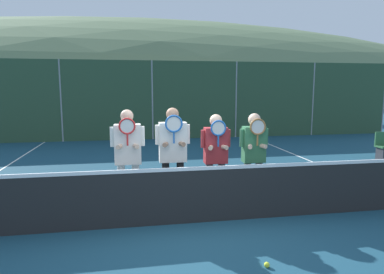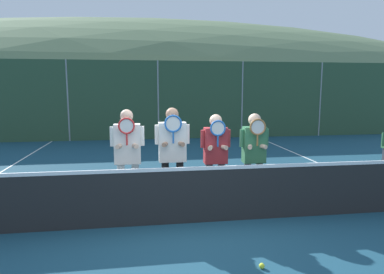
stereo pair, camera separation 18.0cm
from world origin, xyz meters
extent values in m
plane|color=navy|center=(0.00, 0.00, 0.00)|extent=(120.00, 120.00, 0.00)
ellipsoid|color=#5B7551|center=(0.00, 60.39, 0.00)|extent=(133.79, 74.33, 26.02)
cube|color=beige|center=(1.32, 18.54, 1.69)|extent=(17.47, 5.00, 3.39)
cube|color=brown|center=(1.32, 18.54, 3.57)|extent=(17.97, 5.50, 0.36)
cylinder|color=gray|center=(-3.63, 9.20, 1.64)|extent=(0.06, 0.06, 3.27)
cylinder|color=gray|center=(0.00, 9.20, 1.64)|extent=(0.06, 0.06, 3.27)
cylinder|color=gray|center=(3.63, 9.20, 1.64)|extent=(0.06, 0.06, 3.27)
cylinder|color=gray|center=(7.26, 9.20, 1.64)|extent=(0.06, 0.06, 3.27)
cube|color=#2D4C33|center=(0.00, 9.20, 1.64)|extent=(21.78, 0.02, 3.27)
cube|color=black|center=(0.00, 0.00, 0.44)|extent=(11.44, 0.02, 0.87)
cube|color=white|center=(0.00, 0.00, 0.90)|extent=(11.44, 0.03, 0.06)
cube|color=white|center=(4.33, 3.00, 0.00)|extent=(0.05, 16.00, 0.01)
cylinder|color=white|center=(-1.08, 0.70, 0.43)|extent=(0.13, 0.13, 0.86)
cylinder|color=white|center=(-0.83, 0.70, 0.43)|extent=(0.13, 0.13, 0.86)
cube|color=white|center=(-0.96, 0.70, 1.20)|extent=(0.45, 0.22, 0.68)
sphere|color=#DBB293|center=(-0.96, 0.70, 1.69)|extent=(0.22, 0.22, 0.22)
cylinder|color=white|center=(-1.20, 0.70, 1.34)|extent=(0.08, 0.08, 0.34)
cylinder|color=white|center=(-0.71, 0.70, 1.34)|extent=(0.08, 0.08, 0.34)
cylinder|color=#DBB293|center=(-1.07, 0.61, 1.19)|extent=(0.16, 0.27, 0.08)
cylinder|color=#DBB293|center=(-0.84, 0.61, 1.19)|extent=(0.16, 0.27, 0.08)
cylinder|color=red|center=(-0.96, 0.52, 1.31)|extent=(0.03, 0.03, 0.20)
torus|color=red|center=(-0.96, 0.52, 1.53)|extent=(0.28, 0.03, 0.28)
cylinder|color=silver|center=(-0.96, 0.52, 1.53)|extent=(0.23, 0.00, 0.23)
cylinder|color=black|center=(-0.31, 0.69, 0.44)|extent=(0.13, 0.13, 0.87)
cylinder|color=black|center=(-0.05, 0.69, 0.44)|extent=(0.13, 0.13, 0.87)
cube|color=white|center=(-0.18, 0.69, 1.22)|extent=(0.47, 0.22, 0.69)
sphere|color=#997056|center=(-0.18, 0.69, 1.71)|extent=(0.22, 0.22, 0.22)
cylinder|color=white|center=(-0.44, 0.69, 1.36)|extent=(0.08, 0.08, 0.34)
cylinder|color=white|center=(0.08, 0.69, 1.36)|extent=(0.08, 0.08, 0.34)
cylinder|color=#997056|center=(-0.30, 0.60, 1.21)|extent=(0.16, 0.27, 0.08)
cylinder|color=#997056|center=(-0.06, 0.60, 1.21)|extent=(0.16, 0.27, 0.08)
cylinder|color=#1E5BAD|center=(-0.18, 0.51, 1.33)|extent=(0.03, 0.03, 0.20)
torus|color=#1E5BAD|center=(-0.18, 0.51, 1.56)|extent=(0.30, 0.03, 0.30)
cylinder|color=silver|center=(-0.18, 0.51, 1.56)|extent=(0.25, 0.00, 0.25)
cylinder|color=#56565B|center=(0.49, 0.71, 0.41)|extent=(0.13, 0.13, 0.81)
cylinder|color=#56565B|center=(0.71, 0.71, 0.41)|extent=(0.13, 0.13, 0.81)
cube|color=maroon|center=(0.60, 0.71, 1.14)|extent=(0.41, 0.22, 0.64)
sphere|color=#DBB293|center=(0.60, 0.71, 1.58)|extent=(0.22, 0.22, 0.22)
cylinder|color=maroon|center=(0.37, 0.71, 1.26)|extent=(0.08, 0.08, 0.31)
cylinder|color=maroon|center=(0.83, 0.71, 1.26)|extent=(0.08, 0.08, 0.31)
cylinder|color=#DBB293|center=(0.50, 0.62, 1.12)|extent=(0.16, 0.27, 0.08)
cylinder|color=#DBB293|center=(0.70, 0.62, 1.12)|extent=(0.16, 0.27, 0.08)
cylinder|color=#1E5BAD|center=(0.60, 0.53, 1.24)|extent=(0.03, 0.03, 0.20)
torus|color=#1E5BAD|center=(0.60, 0.53, 1.47)|extent=(0.28, 0.03, 0.28)
cylinder|color=silver|center=(0.60, 0.53, 1.47)|extent=(0.23, 0.00, 0.23)
cylinder|color=#56565B|center=(1.18, 0.64, 0.41)|extent=(0.13, 0.13, 0.82)
cylinder|color=#56565B|center=(1.40, 0.64, 0.41)|extent=(0.13, 0.13, 0.82)
cube|color=#337047|center=(1.29, 0.64, 1.14)|extent=(0.40, 0.22, 0.65)
sphere|color=#DBB293|center=(1.29, 0.64, 1.60)|extent=(0.23, 0.23, 0.23)
cylinder|color=#337047|center=(1.07, 0.64, 1.27)|extent=(0.08, 0.08, 0.32)
cylinder|color=#337047|center=(1.52, 0.64, 1.27)|extent=(0.08, 0.08, 0.32)
cylinder|color=#DBB293|center=(1.19, 0.55, 1.13)|extent=(0.16, 0.27, 0.08)
cylinder|color=#DBB293|center=(1.39, 0.55, 1.13)|extent=(0.16, 0.27, 0.08)
cylinder|color=#936033|center=(1.29, 0.46, 1.25)|extent=(0.03, 0.03, 0.20)
torus|color=#936033|center=(1.29, 0.46, 1.48)|extent=(0.30, 0.03, 0.30)
cylinder|color=silver|center=(1.29, 0.46, 1.48)|extent=(0.24, 0.00, 0.24)
cube|color=#285638|center=(-7.01, 12.53, 0.71)|extent=(4.40, 1.87, 0.83)
cube|color=#2D3842|center=(-7.01, 12.53, 1.46)|extent=(2.42, 1.72, 0.68)
cylinder|color=black|center=(-5.58, 11.57, 0.30)|extent=(0.60, 0.16, 0.60)
cylinder|color=black|center=(-5.58, 13.49, 0.30)|extent=(0.60, 0.16, 0.60)
cube|color=maroon|center=(-1.86, 12.55, 0.72)|extent=(4.72, 1.87, 0.84)
cube|color=#2D3842|center=(-1.86, 12.55, 1.48)|extent=(2.60, 1.72, 0.68)
cylinder|color=black|center=(-0.32, 11.60, 0.30)|extent=(0.60, 0.16, 0.60)
cylinder|color=black|center=(-0.32, 13.51, 0.30)|extent=(0.60, 0.16, 0.60)
cylinder|color=black|center=(-3.39, 11.60, 0.30)|extent=(0.60, 0.16, 0.60)
cylinder|color=black|center=(-3.39, 13.51, 0.30)|extent=(0.60, 0.16, 0.60)
cube|color=navy|center=(3.43, 12.27, 0.70)|extent=(4.68, 1.78, 0.81)
cube|color=#2D3842|center=(3.43, 12.27, 1.43)|extent=(2.57, 1.64, 0.66)
cylinder|color=black|center=(4.95, 11.36, 0.30)|extent=(0.60, 0.16, 0.60)
cylinder|color=black|center=(4.95, 13.17, 0.30)|extent=(0.60, 0.16, 0.60)
cylinder|color=black|center=(1.91, 11.36, 0.30)|extent=(0.60, 0.16, 0.60)
cylinder|color=black|center=(1.91, 13.17, 0.30)|extent=(0.60, 0.16, 0.60)
sphere|color=#CCDB33|center=(0.69, -1.52, 0.03)|extent=(0.07, 0.07, 0.07)
camera|label=1|loc=(-0.88, -5.18, 2.17)|focal=32.00mm
camera|label=2|loc=(-0.70, -5.21, 2.17)|focal=32.00mm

